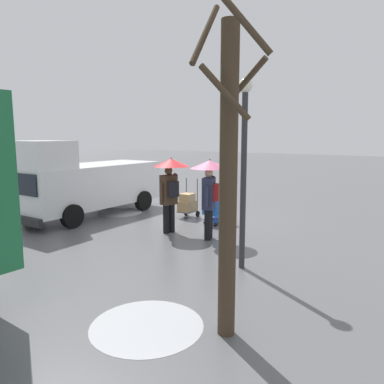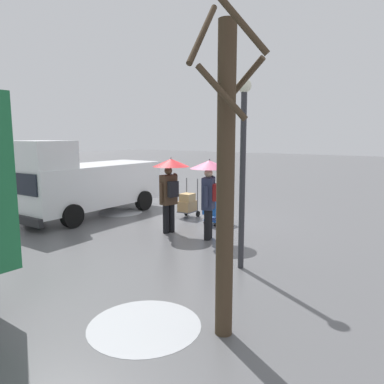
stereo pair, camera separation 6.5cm
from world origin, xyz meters
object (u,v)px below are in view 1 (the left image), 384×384
Objects in this scene: street_lamp at (244,155)px; hand_dolly_boxes at (187,204)px; pedestrian_pink_side at (210,181)px; shopping_cart_vendor at (216,206)px; bare_tree_near at (228,174)px; cargo_van_parked_right at (85,182)px; pedestrian_black_side at (170,178)px.

hand_dolly_boxes is at bearing -41.18° from street_lamp.
shopping_cart_vendor is at bearing -65.07° from pedestrian_pink_side.
hand_dolly_boxes is 7.65m from bare_tree_near.
cargo_van_parked_right is 5.03m from pedestrian_pink_side.
pedestrian_pink_side reaches higher than hand_dolly_boxes.
bare_tree_near reaches higher than hand_dolly_boxes.
cargo_van_parked_right is 8.78m from bare_tree_near.
cargo_van_parked_right is 4.09× the size of hand_dolly_boxes.
cargo_van_parked_right reaches higher than shopping_cart_vendor.
bare_tree_near reaches higher than pedestrian_pink_side.
pedestrian_black_side is at bearing 111.43° from hand_dolly_boxes.
bare_tree_near is at bearing 112.38° from street_lamp.
street_lamp reaches higher than hand_dolly_boxes.
pedestrian_black_side is at bearing 179.20° from cargo_van_parked_right.
street_lamp is (-3.72, 3.26, 1.89)m from hand_dolly_boxes.
hand_dolly_boxes is 0.61× the size of pedestrian_black_side.
pedestrian_black_side is 3.41m from street_lamp.
bare_tree_near is (-2.76, 3.97, 0.69)m from pedestrian_pink_side.
bare_tree_near is at bearing 153.15° from cargo_van_parked_right.
shopping_cart_vendor is 4.32m from street_lamp.
pedestrian_black_side is 0.46× the size of bare_tree_near.
cargo_van_parked_right is at bearing 0.40° from pedestrian_pink_side.
shopping_cart_vendor is 0.27× the size of street_lamp.
cargo_van_parked_right is at bearing -26.85° from bare_tree_near.
bare_tree_near is at bearing 129.60° from hand_dolly_boxes.
pedestrian_black_side is (1.25, 0.09, 0.00)m from pedestrian_pink_side.
street_lamp is at bearing 138.82° from hand_dolly_boxes.
bare_tree_near is (-4.02, 3.88, 0.69)m from pedestrian_black_side.
hand_dolly_boxes is 2.26m from pedestrian_black_side.
street_lamp is at bearing 167.79° from cargo_van_parked_right.
pedestrian_pink_side is 1.26m from pedestrian_black_side.
street_lamp is at bearing 128.94° from shopping_cart_vendor.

